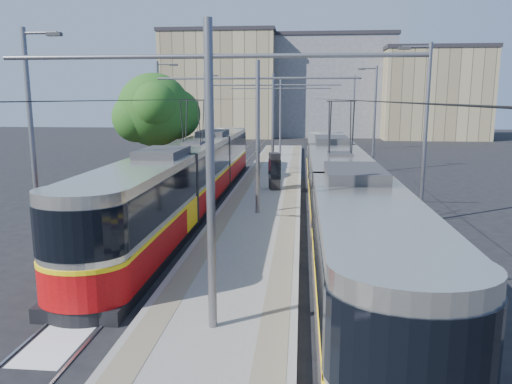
# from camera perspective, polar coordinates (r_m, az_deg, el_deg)

# --- Properties ---
(ground) EXTENTS (160.00, 160.00, 0.00)m
(ground) POSITION_cam_1_polar(r_m,az_deg,el_deg) (16.03, -2.38, -9.85)
(ground) COLOR black
(ground) RESTS_ON ground
(platform) EXTENTS (4.00, 50.00, 0.30)m
(platform) POSITION_cam_1_polar(r_m,az_deg,el_deg) (32.41, 1.59, 0.96)
(platform) COLOR gray
(platform) RESTS_ON ground
(tactile_strip_left) EXTENTS (0.70, 50.00, 0.01)m
(tactile_strip_left) POSITION_cam_1_polar(r_m,az_deg,el_deg) (32.50, -0.96, 1.27)
(tactile_strip_left) COLOR gray
(tactile_strip_left) RESTS_ON platform
(tactile_strip_right) EXTENTS (0.70, 50.00, 0.01)m
(tactile_strip_right) POSITION_cam_1_polar(r_m,az_deg,el_deg) (32.32, 4.16, 1.19)
(tactile_strip_right) COLOR gray
(tactile_strip_right) RESTS_ON platform
(rails) EXTENTS (8.71, 70.00, 0.03)m
(rails) POSITION_cam_1_polar(r_m,az_deg,el_deg) (32.43, 1.59, 0.73)
(rails) COLOR gray
(rails) RESTS_ON ground
(track_arrow) EXTENTS (1.20, 5.00, 0.01)m
(track_arrow) POSITION_cam_1_polar(r_m,az_deg,el_deg) (14.29, -18.92, -13.06)
(track_arrow) COLOR silver
(track_arrow) RESTS_ON ground
(tram_left) EXTENTS (2.43, 29.02, 5.50)m
(tram_left) POSITION_cam_1_polar(r_m,az_deg,el_deg) (26.40, -7.11, 2.08)
(tram_left) COLOR black
(tram_left) RESTS_ON ground
(tram_right) EXTENTS (2.43, 30.02, 5.50)m
(tram_right) POSITION_cam_1_polar(r_m,az_deg,el_deg) (21.19, 9.43, 0.31)
(tram_right) COLOR black
(tram_right) RESTS_ON ground
(catenary) EXTENTS (9.20, 70.00, 7.00)m
(catenary) POSITION_cam_1_polar(r_m,az_deg,el_deg) (29.12, 1.27, 8.52)
(catenary) COLOR slate
(catenary) RESTS_ON platform
(street_lamps) EXTENTS (15.18, 38.22, 8.00)m
(street_lamps) POSITION_cam_1_polar(r_m,az_deg,el_deg) (35.96, 2.04, 8.39)
(street_lamps) COLOR slate
(street_lamps) RESTS_ON ground
(shelter) EXTENTS (0.80, 1.08, 2.15)m
(shelter) POSITION_cam_1_polar(r_m,az_deg,el_deg) (29.48, 2.13, 2.50)
(shelter) COLOR black
(shelter) RESTS_ON platform
(tree) EXTENTS (4.91, 4.54, 7.14)m
(tree) POSITION_cam_1_polar(r_m,az_deg,el_deg) (31.58, -10.94, 9.05)
(tree) COLOR #382314
(tree) RESTS_ON ground
(building_left) EXTENTS (16.32, 12.24, 15.08)m
(building_left) POSITION_cam_1_polar(r_m,az_deg,el_deg) (75.86, -3.96, 12.12)
(building_left) COLOR tan
(building_left) RESTS_ON ground
(building_centre) EXTENTS (18.36, 14.28, 14.72)m
(building_centre) POSITION_cam_1_polar(r_m,az_deg,el_deg) (79.00, 8.31, 11.84)
(building_centre) COLOR gray
(building_centre) RESTS_ON ground
(building_right) EXTENTS (14.28, 10.20, 12.49)m
(building_right) POSITION_cam_1_polar(r_m,az_deg,el_deg) (75.07, 19.45, 10.57)
(building_right) COLOR tan
(building_right) RESTS_ON ground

